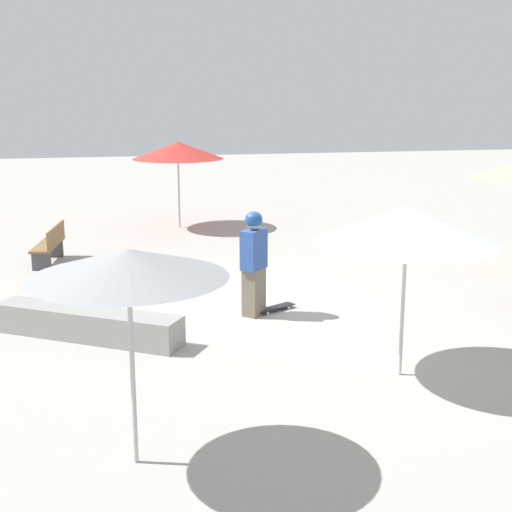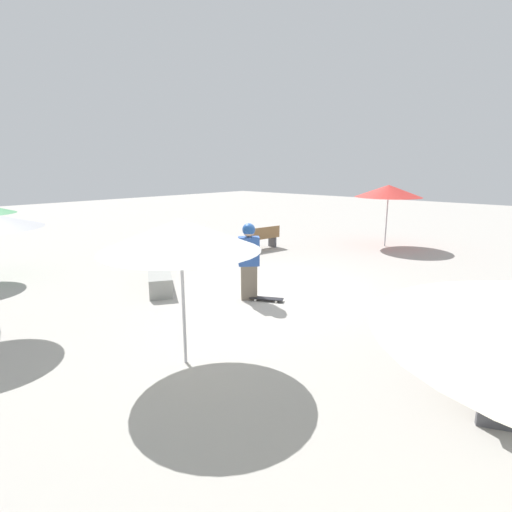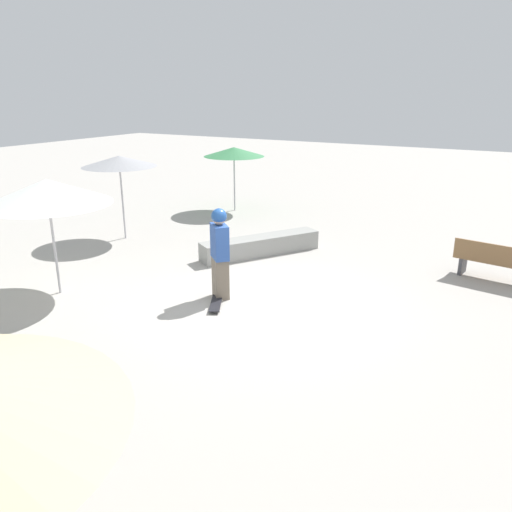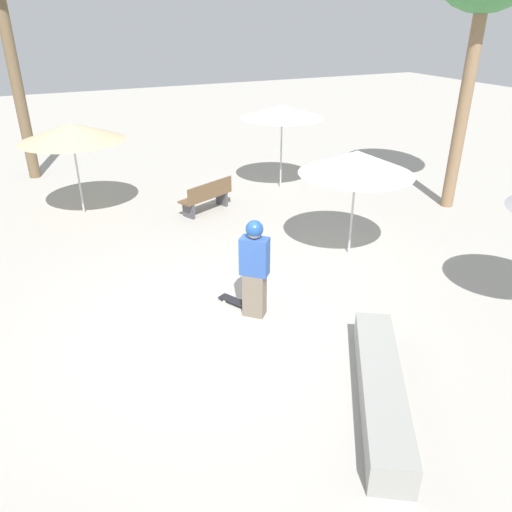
% 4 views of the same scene
% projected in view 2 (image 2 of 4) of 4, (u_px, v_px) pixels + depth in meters
% --- Properties ---
extents(ground_plane, '(60.00, 60.00, 0.00)m').
position_uv_depth(ground_plane, '(272.00, 290.00, 10.20)').
color(ground_plane, '#ADA8A0').
extents(skater_main, '(0.54, 0.52, 1.81)m').
position_uv_depth(skater_main, '(249.00, 259.00, 9.32)').
color(skater_main, '#726656').
rests_on(skater_main, ground_plane).
extents(skateboard, '(0.55, 0.80, 0.07)m').
position_uv_depth(skateboard, '(266.00, 298.00, 9.36)').
color(skateboard, black).
rests_on(skateboard, ground_plane).
extents(concrete_ledge, '(2.14, 2.94, 0.47)m').
position_uv_depth(concrete_ledge, '(159.00, 274.00, 10.85)').
color(concrete_ledge, gray).
rests_on(concrete_ledge, ground_plane).
extents(bench_near, '(1.64, 1.06, 0.85)m').
position_uv_depth(bench_near, '(481.00, 370.00, 5.33)').
color(bench_near, '#47474C').
rests_on(bench_near, ground_plane).
extents(bench_far, '(1.65, 0.68, 0.85)m').
position_uv_depth(bench_far, '(261.00, 238.00, 15.17)').
color(bench_far, '#47474C').
rests_on(bench_far, ground_plane).
extents(shade_umbrella_red, '(2.53, 2.53, 2.40)m').
position_uv_depth(shade_umbrella_red, '(389.00, 191.00, 15.35)').
color(shade_umbrella_red, '#B7B7BC').
rests_on(shade_umbrella_red, ground_plane).
extents(shade_umbrella_white, '(2.44, 2.44, 2.33)m').
position_uv_depth(shade_umbrella_white, '(181.00, 235.00, 5.98)').
color(shade_umbrella_white, '#B7B7BC').
rests_on(shade_umbrella_white, ground_plane).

